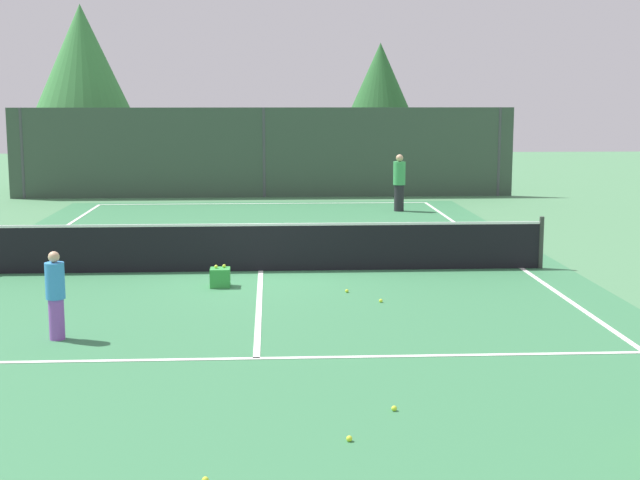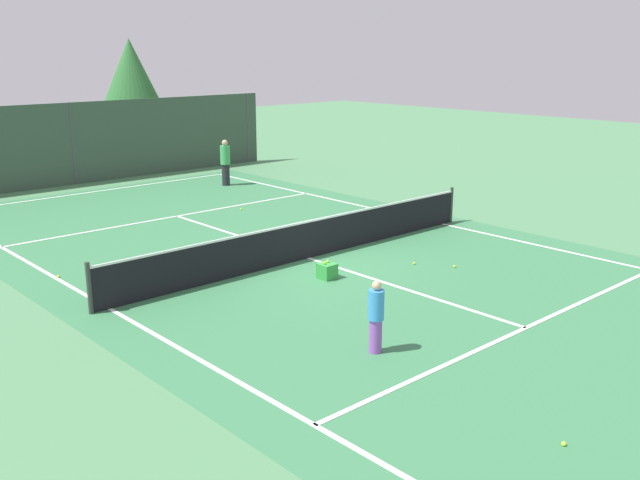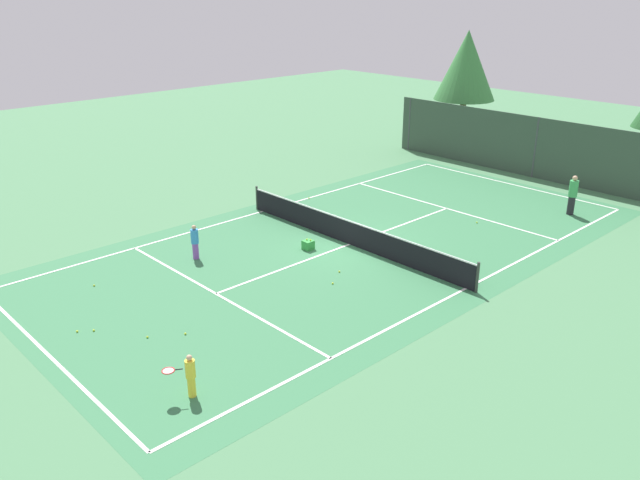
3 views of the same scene
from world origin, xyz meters
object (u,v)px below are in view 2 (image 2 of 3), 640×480
at_px(player_1, 376,316).
at_px(player_0, 225,162).
at_px(tennis_ball_2, 58,276).
at_px(tennis_ball_7, 414,263).
at_px(tennis_ball_5, 564,444).
at_px(ball_crate, 327,271).
at_px(tennis_ball_0, 455,266).
at_px(tennis_ball_3, 241,209).

bearing_deg(player_1, player_0, 64.16).
height_order(tennis_ball_2, tennis_ball_7, same).
xyz_separation_m(player_1, tennis_ball_5, (-0.35, -3.88, -0.65)).
height_order(ball_crate, tennis_ball_0, ball_crate).
bearing_deg(player_0, ball_crate, -113.97).
relative_size(player_1, tennis_ball_2, 20.26).
height_order(tennis_ball_2, tennis_ball_3, same).
bearing_deg(tennis_ball_0, player_0, 80.56).
relative_size(tennis_ball_0, tennis_ball_3, 1.00).
bearing_deg(tennis_ball_5, player_1, 84.79).
bearing_deg(player_1, tennis_ball_0, 22.96).
bearing_deg(tennis_ball_3, tennis_ball_2, -158.32).
bearing_deg(tennis_ball_2, tennis_ball_7, -35.20).
bearing_deg(player_0, tennis_ball_3, -118.74).
height_order(player_1, tennis_ball_5, player_1).
relative_size(ball_crate, tennis_ball_3, 6.45).
relative_size(tennis_ball_0, tennis_ball_2, 1.00).
xyz_separation_m(tennis_ball_2, tennis_ball_7, (7.04, -4.97, 0.00)).
xyz_separation_m(tennis_ball_0, tennis_ball_2, (-7.57, 5.82, 0.00)).
bearing_deg(tennis_ball_7, ball_crate, 164.56).
bearing_deg(tennis_ball_2, ball_crate, -42.71).
relative_size(tennis_ball_3, tennis_ball_7, 1.00).
relative_size(player_1, ball_crate, 3.14).
distance_m(tennis_ball_2, tennis_ball_3, 8.07).
distance_m(tennis_ball_5, tennis_ball_7, 8.49).
relative_size(player_0, tennis_ball_7, 27.16).
relative_size(player_0, tennis_ball_3, 27.16).
bearing_deg(ball_crate, player_1, -121.23).
bearing_deg(tennis_ball_0, tennis_ball_2, 142.46).
relative_size(tennis_ball_5, tennis_ball_7, 1.00).
distance_m(tennis_ball_2, tennis_ball_5, 12.05).
xyz_separation_m(player_0, tennis_ball_3, (-2.20, -4.02, -0.88)).
bearing_deg(ball_crate, tennis_ball_3, 68.82).
relative_size(ball_crate, tennis_ball_7, 6.45).
height_order(ball_crate, tennis_ball_3, ball_crate).
relative_size(player_1, tennis_ball_5, 20.26).
distance_m(player_1, ball_crate, 4.33).
bearing_deg(tennis_ball_5, tennis_ball_2, 99.97).
height_order(player_0, player_1, player_0).
bearing_deg(tennis_ball_2, player_0, 35.82).
distance_m(tennis_ball_0, tennis_ball_2, 9.55).
height_order(player_1, tennis_ball_3, player_1).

